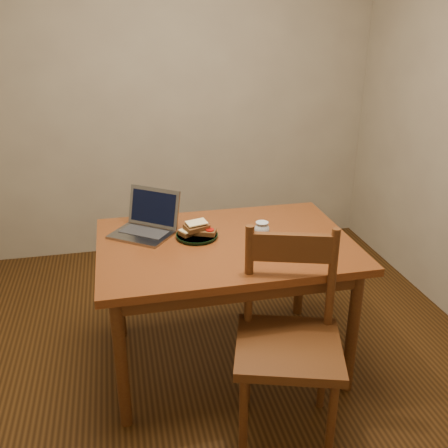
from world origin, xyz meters
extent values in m
cube|color=black|center=(0.00, 0.00, -0.01)|extent=(3.20, 3.20, 0.02)
cube|color=gray|center=(0.00, 1.61, 1.30)|extent=(3.20, 0.02, 2.60)
cube|color=gray|center=(0.00, -1.61, 1.30)|extent=(3.20, 0.02, 2.60)
cube|color=#55260E|center=(0.08, 0.00, 0.72)|extent=(1.30, 0.90, 0.04)
cylinder|color=#45200E|center=(-0.49, -0.37, 0.35)|extent=(0.06, 0.06, 0.70)
cylinder|color=#45200E|center=(0.65, -0.37, 0.35)|extent=(0.06, 0.06, 0.70)
cylinder|color=#45200E|center=(-0.49, 0.37, 0.35)|extent=(0.06, 0.06, 0.70)
cylinder|color=#45200E|center=(0.65, 0.37, 0.35)|extent=(0.06, 0.06, 0.70)
cube|color=#45200E|center=(0.23, -0.57, 0.47)|extent=(0.57, 0.55, 0.04)
cube|color=#45200E|center=(0.29, -0.41, 0.87)|extent=(0.36, 0.14, 0.13)
cylinder|color=black|center=(-0.06, 0.08, 0.75)|extent=(0.22, 0.22, 0.02)
cube|color=slate|center=(-0.34, 0.16, 0.75)|extent=(0.37, 0.35, 0.01)
cube|color=slate|center=(-0.26, 0.27, 0.86)|extent=(0.28, 0.23, 0.21)
cube|color=black|center=(-0.26, 0.27, 0.86)|extent=(0.24, 0.20, 0.17)
camera|label=1|loc=(-0.43, -2.27, 1.82)|focal=40.00mm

